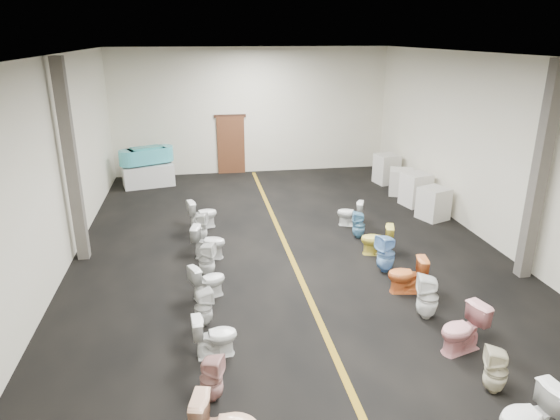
# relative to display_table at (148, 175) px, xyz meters

# --- Properties ---
(floor) EXTENTS (16.00, 16.00, 0.00)m
(floor) POSITION_rel_display_table_xyz_m (3.72, -6.73, -0.37)
(floor) COLOR black
(floor) RESTS_ON ground
(ceiling) EXTENTS (16.00, 16.00, 0.00)m
(ceiling) POSITION_rel_display_table_xyz_m (3.72, -6.73, 4.13)
(ceiling) COLOR black
(ceiling) RESTS_ON ground
(wall_back) EXTENTS (10.00, 0.00, 10.00)m
(wall_back) POSITION_rel_display_table_xyz_m (3.72, 1.27, 1.88)
(wall_back) COLOR beige
(wall_back) RESTS_ON ground
(wall_left) EXTENTS (0.00, 16.00, 16.00)m
(wall_left) POSITION_rel_display_table_xyz_m (-1.28, -6.73, 1.88)
(wall_left) COLOR beige
(wall_left) RESTS_ON ground
(wall_right) EXTENTS (0.00, 16.00, 16.00)m
(wall_right) POSITION_rel_display_table_xyz_m (8.72, -6.73, 1.88)
(wall_right) COLOR beige
(wall_right) RESTS_ON ground
(aisle_stripe) EXTENTS (0.12, 15.60, 0.01)m
(aisle_stripe) POSITION_rel_display_table_xyz_m (3.72, -6.73, -0.36)
(aisle_stripe) COLOR #876413
(aisle_stripe) RESTS_ON floor
(back_door) EXTENTS (1.00, 0.10, 2.10)m
(back_door) POSITION_rel_display_table_xyz_m (2.92, 1.21, 0.68)
(back_door) COLOR #562D19
(back_door) RESTS_ON floor
(door_frame) EXTENTS (1.15, 0.08, 0.10)m
(door_frame) POSITION_rel_display_table_xyz_m (2.92, 1.22, 1.75)
(door_frame) COLOR #331C11
(door_frame) RESTS_ON back_door
(column_left) EXTENTS (0.25, 0.25, 4.50)m
(column_left) POSITION_rel_display_table_xyz_m (-1.03, -5.73, 1.88)
(column_left) COLOR #59544C
(column_left) RESTS_ON floor
(column_right) EXTENTS (0.25, 0.25, 4.50)m
(column_right) POSITION_rel_display_table_xyz_m (8.47, -8.23, 1.88)
(column_right) COLOR #59544C
(column_right) RESTS_ON floor
(display_table) EXTENTS (1.80, 1.18, 0.73)m
(display_table) POSITION_rel_display_table_xyz_m (0.00, 0.00, 0.00)
(display_table) COLOR silver
(display_table) RESTS_ON floor
(bathtub) EXTENTS (1.75, 1.17, 0.55)m
(bathtub) POSITION_rel_display_table_xyz_m (-0.00, 0.00, 0.70)
(bathtub) COLOR #42B1BE
(bathtub) RESTS_ON display_table
(appliance_crate_a) EXTENTS (0.90, 0.90, 0.90)m
(appliance_crate_a) POSITION_rel_display_table_xyz_m (8.12, -4.64, 0.08)
(appliance_crate_a) COLOR silver
(appliance_crate_a) RESTS_ON floor
(appliance_crate_b) EXTENTS (0.87, 0.87, 0.99)m
(appliance_crate_b) POSITION_rel_display_table_xyz_m (8.12, -3.44, 0.13)
(appliance_crate_b) COLOR silver
(appliance_crate_b) RESTS_ON floor
(appliance_crate_c) EXTENTS (0.94, 0.94, 0.82)m
(appliance_crate_c) POSITION_rel_display_table_xyz_m (8.12, -2.33, 0.04)
(appliance_crate_c) COLOR silver
(appliance_crate_c) RESTS_ON floor
(appliance_crate_d) EXTENTS (0.83, 0.83, 1.01)m
(appliance_crate_d) POSITION_rel_display_table_xyz_m (8.12, -1.03, 0.14)
(appliance_crate_d) COLOR silver
(appliance_crate_d) RESTS_ON floor
(toilet_left_3) EXTENTS (0.43, 0.42, 0.72)m
(toilet_left_3) POSITION_rel_display_table_xyz_m (1.73, -11.05, -0.01)
(toilet_left_3) COLOR #D49B97
(toilet_left_3) RESTS_ON floor
(toilet_left_4) EXTENTS (0.74, 0.46, 0.72)m
(toilet_left_4) POSITION_rel_display_table_xyz_m (1.83, -10.00, -0.01)
(toilet_left_4) COLOR white
(toilet_left_4) RESTS_ON floor
(toilet_left_5) EXTENTS (0.40, 0.40, 0.70)m
(toilet_left_5) POSITION_rel_display_table_xyz_m (1.66, -9.09, -0.02)
(toilet_left_5) COLOR silver
(toilet_left_5) RESTS_ON floor
(toilet_left_6) EXTENTS (0.80, 0.65, 0.71)m
(toilet_left_6) POSITION_rel_display_table_xyz_m (1.77, -8.07, -0.01)
(toilet_left_6) COLOR white
(toilet_left_6) RESTS_ON floor
(toilet_left_7) EXTENTS (0.45, 0.44, 0.76)m
(toilet_left_7) POSITION_rel_display_table_xyz_m (1.78, -7.16, 0.01)
(toilet_left_7) COLOR silver
(toilet_left_7) RESTS_ON floor
(toilet_left_8) EXTENTS (0.84, 0.60, 0.77)m
(toilet_left_8) POSITION_rel_display_table_xyz_m (1.85, -6.21, 0.02)
(toilet_left_8) COLOR silver
(toilet_left_8) RESTS_ON floor
(toilet_left_9) EXTENTS (0.43, 0.42, 0.74)m
(toilet_left_9) POSITION_rel_display_table_xyz_m (1.67, -5.20, 0.00)
(toilet_left_9) COLOR silver
(toilet_left_9) RESTS_ON floor
(toilet_left_10) EXTENTS (0.84, 0.59, 0.77)m
(toilet_left_10) POSITION_rel_display_table_xyz_m (1.74, -4.26, 0.02)
(toilet_left_10) COLOR white
(toilet_left_10) RESTS_ON floor
(toilet_right_1) EXTENTS (0.86, 0.56, 0.82)m
(toilet_right_1) POSITION_rel_display_table_xyz_m (5.62, -12.51, 0.04)
(toilet_right_1) COLOR white
(toilet_right_1) RESTS_ON floor
(toilet_right_2) EXTENTS (0.43, 0.42, 0.73)m
(toilet_right_2) POSITION_rel_display_table_xyz_m (5.76, -11.56, -0.00)
(toilet_right_2) COLOR beige
(toilet_right_2) RESTS_ON floor
(toilet_right_3) EXTENTS (0.89, 0.66, 0.81)m
(toilet_right_3) POSITION_rel_display_table_xyz_m (5.79, -10.55, 0.04)
(toilet_right_3) COLOR pink
(toilet_right_3) RESTS_ON floor
(toilet_right_4) EXTENTS (0.48, 0.48, 0.85)m
(toilet_right_4) POSITION_rel_display_table_xyz_m (5.67, -9.51, 0.06)
(toilet_right_4) COLOR white
(toilet_right_4) RESTS_ON floor
(toilet_right_5) EXTENTS (0.81, 0.55, 0.76)m
(toilet_right_5) POSITION_rel_display_table_xyz_m (5.69, -8.53, 0.01)
(toilet_right_5) COLOR orange
(toilet_right_5) RESTS_ON floor
(toilet_right_6) EXTENTS (0.49, 0.49, 0.86)m
(toilet_right_6) POSITION_rel_display_table_xyz_m (5.61, -7.59, 0.06)
(toilet_right_6) COLOR #85BCF4
(toilet_right_6) RESTS_ON floor
(toilet_right_7) EXTENTS (0.83, 0.62, 0.75)m
(toilet_right_7) POSITION_rel_display_table_xyz_m (5.73, -6.69, 0.01)
(toilet_right_7) COLOR #F0DC4F
(toilet_right_7) RESTS_ON floor
(toilet_right_8) EXTENTS (0.39, 0.38, 0.70)m
(toilet_right_8) POSITION_rel_display_table_xyz_m (5.63, -5.66, -0.02)
(toilet_right_8) COLOR #66A5CB
(toilet_right_8) RESTS_ON floor
(toilet_right_9) EXTENTS (0.79, 0.63, 0.70)m
(toilet_right_9) POSITION_rel_display_table_xyz_m (5.67, -4.77, -0.02)
(toilet_right_9) COLOR white
(toilet_right_9) RESTS_ON floor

